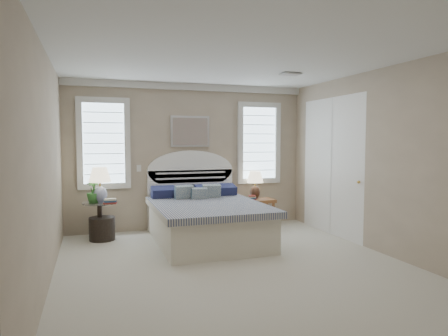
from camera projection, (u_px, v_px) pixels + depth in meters
floor at (236, 267)px, 5.23m from camera, size 4.50×5.00×0.01m
ceiling at (236, 58)px, 5.05m from camera, size 4.50×5.00×0.01m
wall_back at (190, 156)px, 7.50m from camera, size 4.50×0.02×2.70m
wall_left at (46, 168)px, 4.43m from camera, size 0.02×5.00×2.70m
wall_right at (379, 161)px, 5.85m from camera, size 0.02×5.00×2.70m
crown_molding at (190, 87)px, 7.38m from camera, size 4.50×0.08×0.12m
hvac_vent at (291, 74)px, 6.18m from camera, size 0.30×0.20×0.02m
switch_plate at (139, 168)px, 7.20m from camera, size 0.08×0.01×0.12m
window_left at (104, 143)px, 6.98m from camera, size 0.90×0.06×1.60m
window_right at (259, 143)px, 7.91m from camera, size 0.90×0.06×1.60m
painting at (190, 131)px, 7.43m from camera, size 0.74×0.04×0.58m
closet_door at (331, 166)px, 6.99m from camera, size 0.02×1.80×2.40m
bed at (205, 217)px, 6.59m from camera, size 1.72×2.28×1.47m
side_table_left at (100, 217)px, 6.62m from camera, size 0.56×0.56×0.63m
nightstand_right at (260, 206)px, 7.65m from camera, size 0.50×0.40×0.53m
floor_pot at (102, 229)px, 6.62m from camera, size 0.51×0.51×0.38m
lamp_left at (100, 181)px, 6.55m from camera, size 0.46×0.46×0.59m
lamp_right at (255, 182)px, 7.73m from camera, size 0.33×0.33×0.53m
potted_plant at (94, 191)px, 6.53m from camera, size 0.30×0.30×0.40m
books_left at (110, 201)px, 6.45m from camera, size 0.21×0.16×0.08m
books_right at (252, 198)px, 7.53m from camera, size 0.19×0.17×0.09m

